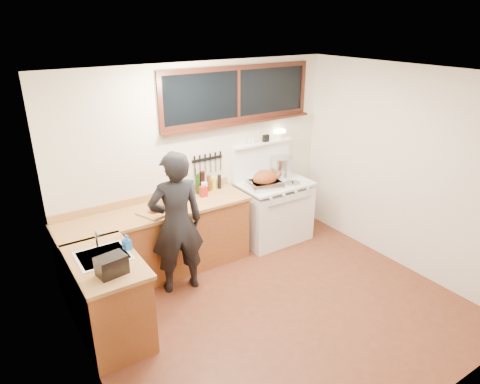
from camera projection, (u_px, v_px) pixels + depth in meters
ground_plane at (277, 310)px, 4.90m from camera, size 4.00×3.50×0.02m
room_shell at (282, 174)px, 4.28m from camera, size 4.10×3.60×2.65m
counter_back at (158, 241)px, 5.44m from camera, size 2.44×0.64×1.00m
counter_left at (109, 298)px, 4.35m from camera, size 0.64×1.09×0.90m
sink_unit at (104, 261)px, 4.27m from camera, size 0.50×0.45×0.37m
vintage_stove at (273, 209)px, 6.32m from camera, size 1.02×0.74×1.57m
back_window at (239, 100)px, 5.75m from camera, size 2.32×0.13×0.77m
left_doorway at (109, 322)px, 3.05m from camera, size 0.02×1.04×2.17m
knife_strip at (207, 160)px, 5.79m from camera, size 0.46×0.03×0.28m
man at (177, 223)px, 4.97m from camera, size 0.70×0.52×1.76m
soap_bottle at (127, 242)px, 4.34m from camera, size 0.09×0.09×0.17m
toaster at (112, 265)px, 3.92m from camera, size 0.29×0.22×0.18m
cutting_board at (159, 207)px, 5.20m from camera, size 0.54×0.47×0.15m
roast_turkey at (265, 181)px, 5.92m from camera, size 0.50×0.40×0.25m
stockpot at (282, 167)px, 6.32m from camera, size 0.33×0.33×0.30m
saucepan at (265, 176)px, 6.22m from camera, size 0.16×0.27×0.11m
pot_lid at (293, 183)px, 6.09m from camera, size 0.23×0.23×0.04m
coffee_tin at (203, 191)px, 5.64m from camera, size 0.09×0.08×0.14m
pitcher at (204, 188)px, 5.72m from camera, size 0.09×0.09×0.16m
bottle_cluster at (206, 183)px, 5.78m from camera, size 0.39×0.07×0.30m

